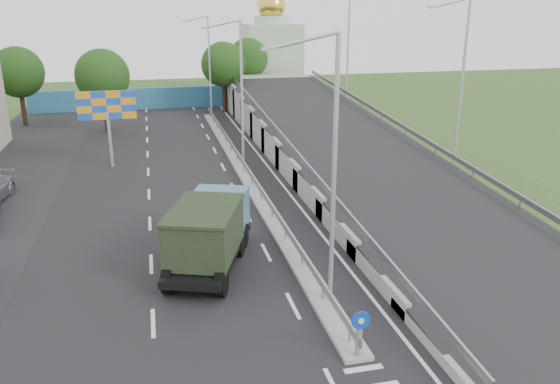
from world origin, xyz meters
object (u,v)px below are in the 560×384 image
object	(u,v)px
lamp_post_near	(329,160)
lamp_post_far	(208,61)
sign_bollard	(359,334)
church	(271,53)
dump_truck	(210,230)
billboard	(107,110)
lamp_post_mid	(239,86)

from	to	relation	value
lamp_post_near	lamp_post_far	distance (m)	40.00
sign_bollard	lamp_post_near	size ratio (longest dim) A/B	0.17
lamp_post_near	lamp_post_far	bearing A→B (deg)	90.00
lamp_post_far	church	bearing A→B (deg)	54.76
lamp_post_far	dump_truck	size ratio (longest dim) A/B	1.37
church	billboard	distance (m)	37.23
sign_bollard	lamp_post_far	distance (m)	44.08
sign_bollard	lamp_post_mid	world-z (taller)	lamp_post_mid
sign_bollard	dump_truck	xyz separation A→B (m)	(-3.86, 8.20, 0.65)
sign_bollard	church	bearing A→B (deg)	80.19
lamp_post_mid	billboard	size ratio (longest dim) A/B	1.83
billboard	dump_truck	distance (m)	18.53
church	lamp_post_near	bearing A→B (deg)	-100.38
church	billboard	xyz separation A→B (m)	(-19.00, -32.00, -1.12)
lamp_post_mid	billboard	distance (m)	9.47
dump_truck	lamp_post_far	bearing A→B (deg)	103.60
sign_bollard	dump_truck	bearing A→B (deg)	115.24
lamp_post_mid	billboard	world-z (taller)	lamp_post_mid
billboard	lamp_post_near	bearing A→B (deg)	-67.51
lamp_post_far	dump_truck	distance (m)	36.09
billboard	lamp_post_mid	bearing A→B (deg)	-12.38
lamp_post_mid	lamp_post_near	bearing A→B (deg)	-90.00
lamp_post_mid	church	world-z (taller)	church
church	dump_truck	bearing A→B (deg)	-105.61
lamp_post_near	dump_truck	distance (m)	7.21
sign_bollard	lamp_post_far	world-z (taller)	lamp_post_far
sign_bollard	church	world-z (taller)	church
billboard	sign_bollard	bearing A→B (deg)	-70.79
sign_bollard	billboard	distance (m)	27.53
lamp_post_far	billboard	distance (m)	20.24
sign_bollard	dump_truck	world-z (taller)	dump_truck
lamp_post_far	church	world-z (taller)	church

